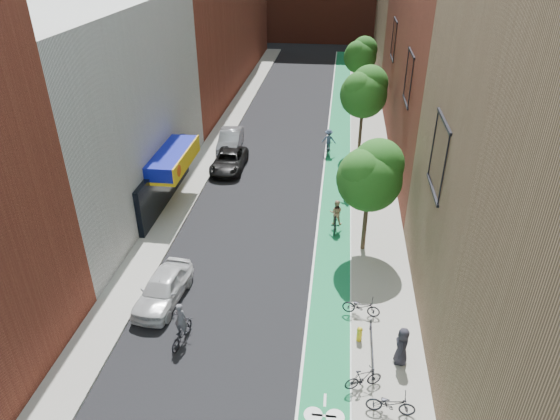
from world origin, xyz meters
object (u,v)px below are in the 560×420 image
(fire_hydrant, at_px, (359,334))
(pedestrian, at_px, (402,346))
(cyclist_lane_near, at_px, (336,218))
(cyclist_lead, at_px, (181,330))
(cyclist_lane_mid, at_px, (347,185))
(parked_car_silver, at_px, (230,140))
(parked_car_black, at_px, (229,161))
(cyclist_lane_far, at_px, (329,143))
(parked_car_white, at_px, (163,288))

(fire_hydrant, bearing_deg, pedestrian, -31.91)
(fire_hydrant, bearing_deg, cyclist_lane_near, 97.87)
(cyclist_lead, bearing_deg, cyclist_lane_mid, -107.41)
(parked_car_silver, distance_m, cyclist_lane_near, 14.20)
(parked_car_black, distance_m, cyclist_lane_near, 10.93)
(parked_car_silver, distance_m, cyclist_lane_far, 7.80)
(parked_car_black, xyz_separation_m, cyclist_lane_far, (7.10, 3.67, 0.27))
(pedestrian, bearing_deg, fire_hydrant, -119.41)
(parked_car_silver, bearing_deg, parked_car_black, -83.13)
(cyclist_lane_mid, bearing_deg, cyclist_lane_far, -87.42)
(cyclist_lane_mid, height_order, pedestrian, cyclist_lane_mid)
(cyclist_lane_far, bearing_deg, fire_hydrant, 102.55)
(parked_car_white, relative_size, cyclist_lead, 2.16)
(parked_car_white, relative_size, cyclist_lane_far, 2.11)
(cyclist_lead, height_order, fire_hydrant, cyclist_lead)
(parked_car_white, bearing_deg, parked_car_black, 95.35)
(cyclist_lane_near, height_order, cyclist_lane_far, cyclist_lane_far)
(parked_car_silver, xyz_separation_m, pedestrian, (11.53, -21.40, 0.25))
(parked_car_silver, distance_m, cyclist_lane_mid, 11.64)
(parked_car_silver, relative_size, pedestrian, 2.69)
(parked_car_white, relative_size, pedestrian, 2.48)
(parked_car_white, height_order, cyclist_lane_mid, cyclist_lane_mid)
(cyclist_lane_mid, height_order, fire_hydrant, cyclist_lane_mid)
(fire_hydrant, bearing_deg, cyclist_lead, -173.79)
(cyclist_lane_far, distance_m, fire_hydrant, 20.40)
(cyclist_lead, distance_m, cyclist_lane_mid, 15.81)
(cyclist_lead, bearing_deg, cyclist_lane_far, -95.82)
(cyclist_lane_far, height_order, pedestrian, cyclist_lane_far)
(pedestrian, bearing_deg, cyclist_lead, -88.70)
(cyclist_lane_near, xyz_separation_m, pedestrian, (2.89, -10.13, 0.23))
(parked_car_white, height_order, cyclist_lane_far, cyclist_lane_far)
(cyclist_lane_far, bearing_deg, pedestrian, 106.57)
(cyclist_lane_near, bearing_deg, cyclist_lane_far, -83.40)
(parked_car_black, distance_m, fire_hydrant, 19.00)
(cyclist_lead, relative_size, pedestrian, 1.15)
(cyclist_lane_far, xyz_separation_m, pedestrian, (3.73, -21.31, 0.09))
(parked_car_silver, relative_size, cyclist_lane_mid, 2.11)
(parked_car_white, relative_size, cyclist_lane_near, 2.25)
(pedestrian, bearing_deg, parked_car_silver, -149.18)
(parked_car_silver, relative_size, fire_hydrant, 6.51)
(cyclist_lead, height_order, cyclist_lane_far, cyclist_lane_far)
(cyclist_lane_far, bearing_deg, cyclist_lane_mid, 108.90)
(fire_hydrant, bearing_deg, parked_car_black, 118.97)
(parked_car_black, xyz_separation_m, cyclist_lane_near, (7.94, -7.50, 0.12))
(parked_car_white, distance_m, cyclist_lane_mid, 14.51)
(parked_car_black, relative_size, cyclist_lead, 2.40)
(cyclist_lane_far, xyz_separation_m, fire_hydrant, (2.10, -20.29, -0.40))
(cyclist_lead, relative_size, cyclist_lane_mid, 0.90)
(parked_car_black, distance_m, cyclist_lead, 17.52)
(cyclist_lane_near, relative_size, pedestrian, 1.10)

